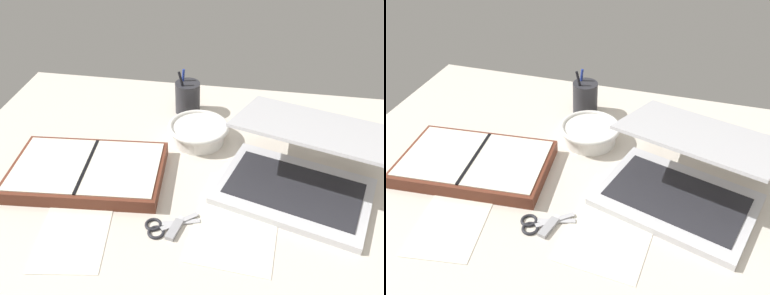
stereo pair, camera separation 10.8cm
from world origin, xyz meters
The scene contains 9 objects.
desk_top centered at (0.00, 0.00, 1.00)cm, with size 140.00×100.00×2.00cm, color beige.
laptop centered at (22.48, 1.48, 7.55)cm, with size 43.82×43.20×16.82cm.
bowl centered at (-4.92, 16.66, 5.05)cm, with size 17.23×17.23×5.43cm.
pen_cup centered at (-10.69, 31.80, 7.09)cm, with size 7.67×7.67×14.50cm.
planner centered at (-30.16, -3.94, 3.88)cm, with size 40.07×26.92×3.94cm.
scissors centered at (-7.97, -18.09, 2.34)cm, with size 12.30×9.20×0.80cm.
paper_sheet_front centered at (8.58, -12.61, 2.08)cm, with size 18.52×29.56×0.16cm, color silver.
paper_sheet_beside_planner centered at (-26.83, -20.66, 2.08)cm, with size 14.98×26.54×0.16cm, color silver.
usb_drive centered at (-4.70, -18.30, 2.50)cm, with size 3.27×7.38×1.00cm.
Camera 2 is at (20.46, -79.83, 73.10)cm, focal length 40.00 mm.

